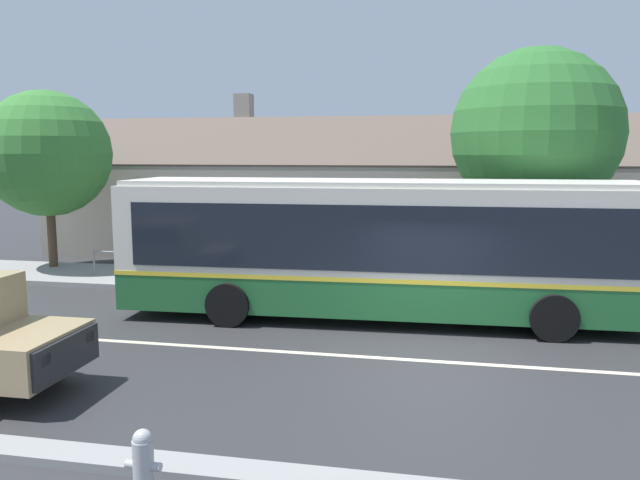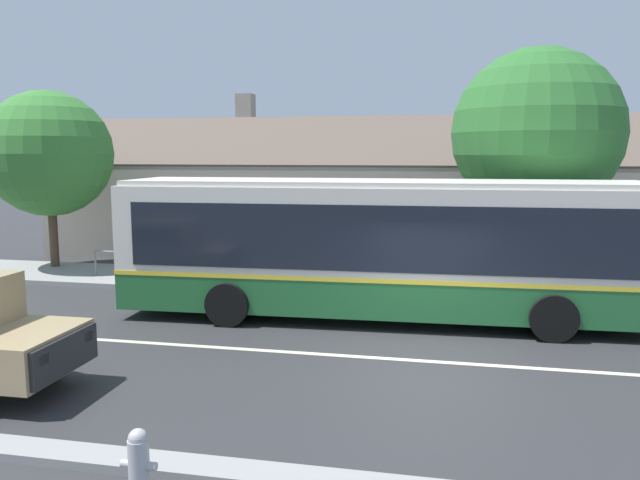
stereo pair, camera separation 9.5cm
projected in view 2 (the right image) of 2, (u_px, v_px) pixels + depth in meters
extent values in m
plane|color=#2D2D30|center=(427.00, 361.00, 11.72)|extent=(300.00, 300.00, 0.00)
cube|color=gray|center=(434.00, 289.00, 17.53)|extent=(60.00, 3.00, 0.15)
cube|color=beige|center=(427.00, 361.00, 11.72)|extent=(60.00, 0.16, 0.01)
cube|color=gray|center=(423.00, 208.00, 24.99)|extent=(27.90, 9.09, 3.40)
cube|color=brown|center=(422.00, 140.00, 22.42)|extent=(28.50, 4.61, 2.03)
cube|color=brown|center=(426.00, 142.00, 26.83)|extent=(28.50, 4.61, 2.03)
cube|color=gray|center=(246.00, 108.00, 26.83)|extent=(0.70, 0.70, 1.20)
cube|color=black|center=(144.00, 209.00, 22.48)|extent=(1.10, 0.06, 1.30)
cube|color=#4C3323|center=(549.00, 243.00, 19.82)|extent=(1.00, 0.06, 2.10)
cube|color=#236633|center=(378.00, 290.00, 14.69)|extent=(12.08, 2.93, 0.83)
cube|color=yellow|center=(378.00, 270.00, 14.62)|extent=(12.10, 2.95, 0.10)
cube|color=silver|center=(379.00, 227.00, 14.48)|extent=(12.08, 2.93, 1.93)
cube|color=silver|center=(380.00, 183.00, 14.34)|extent=(11.83, 2.80, 0.12)
cube|color=black|center=(383.00, 225.00, 15.73)|extent=(11.03, 0.43, 1.43)
cube|color=black|center=(375.00, 239.00, 13.26)|extent=(11.03, 0.43, 1.43)
cube|color=#192D99|center=(324.00, 277.00, 16.17)|extent=(3.36, 0.15, 0.58)
cube|color=black|center=(576.00, 251.00, 15.04)|extent=(0.90, 0.06, 2.51)
cylinder|color=black|center=(533.00, 292.00, 15.32)|extent=(1.01, 0.32, 1.00)
cylinder|color=black|center=(553.00, 318.00, 12.88)|extent=(1.01, 0.32, 1.00)
cylinder|color=black|center=(257.00, 282.00, 16.47)|extent=(1.01, 0.32, 1.00)
cylinder|color=black|center=(227.00, 305.00, 14.03)|extent=(1.01, 0.32, 1.00)
cube|color=#232326|center=(66.00, 355.00, 9.83)|extent=(0.09, 1.70, 0.59)
cube|color=silver|center=(87.00, 336.00, 10.40)|extent=(0.06, 0.24, 0.16)
cube|color=silver|center=(42.00, 360.00, 9.23)|extent=(0.06, 0.24, 0.16)
cylinder|color=black|center=(41.00, 354.00, 10.99)|extent=(0.76, 0.27, 0.76)
cube|color=brown|center=(213.00, 262.00, 18.85)|extent=(1.77, 0.10, 0.04)
cube|color=brown|center=(211.00, 263.00, 18.71)|extent=(1.77, 0.10, 0.04)
cube|color=brown|center=(209.00, 264.00, 18.57)|extent=(1.77, 0.10, 0.04)
cube|color=brown|center=(207.00, 255.00, 18.41)|extent=(1.77, 0.04, 0.10)
cube|color=brown|center=(207.00, 250.00, 18.39)|extent=(1.77, 0.04, 0.10)
cube|color=black|center=(234.00, 271.00, 18.60)|extent=(0.08, 0.43, 0.45)
cube|color=black|center=(189.00, 270.00, 18.88)|extent=(0.08, 0.43, 0.45)
cylinder|color=#4C3828|center=(532.00, 240.00, 17.52)|extent=(0.37, 0.37, 2.93)
sphere|color=#2D6B2D|center=(537.00, 133.00, 17.11)|extent=(4.62, 4.62, 4.62)
sphere|color=#2D6B2D|center=(552.00, 158.00, 16.86)|extent=(2.64, 2.64, 2.64)
cylinder|color=#4C3828|center=(53.00, 233.00, 20.56)|extent=(0.28, 0.28, 2.53)
sphere|color=#387A33|center=(49.00, 154.00, 20.20)|extent=(4.06, 4.06, 4.06)
cylinder|color=#B2B2B7|center=(139.00, 469.00, 7.04)|extent=(0.24, 0.24, 0.70)
sphere|color=#B2B2B7|center=(138.00, 438.00, 6.99)|extent=(0.22, 0.22, 0.22)
cylinder|color=#B2B2B7|center=(126.00, 464.00, 7.06)|extent=(0.10, 0.10, 0.10)
cylinder|color=#B2B2B7|center=(152.00, 466.00, 7.00)|extent=(0.10, 0.10, 0.10)
cylinder|color=gray|center=(619.00, 256.00, 15.48)|extent=(0.07, 0.07, 2.40)
cube|color=#1959A5|center=(622.00, 218.00, 15.33)|extent=(0.36, 0.03, 0.48)
cylinder|color=slate|center=(95.00, 263.00, 19.10)|extent=(0.06, 0.06, 0.75)
cylinder|color=slate|center=(128.00, 265.00, 18.88)|extent=(0.06, 0.06, 0.75)
cylinder|color=slate|center=(111.00, 252.00, 18.94)|extent=(1.10, 0.06, 0.06)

